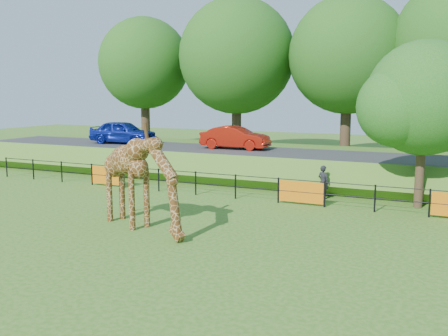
# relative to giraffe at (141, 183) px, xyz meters

# --- Properties ---
(ground) EXTENTS (90.00, 90.00, 0.00)m
(ground) POSITION_rel_giraffe_xyz_m (0.93, -2.04, -1.64)
(ground) COLOR #346118
(ground) RESTS_ON ground
(giraffe) EXTENTS (4.55, 2.58, 3.28)m
(giraffe) POSITION_rel_giraffe_xyz_m (0.00, 0.00, 0.00)
(giraffe) COLOR #522D10
(giraffe) RESTS_ON ground
(perimeter_fence) EXTENTS (28.07, 0.10, 1.10)m
(perimeter_fence) POSITION_rel_giraffe_xyz_m (0.93, 5.96, -1.09)
(perimeter_fence) COLOR black
(perimeter_fence) RESTS_ON ground
(embankment) EXTENTS (40.00, 9.00, 1.30)m
(embankment) POSITION_rel_giraffe_xyz_m (0.93, 13.46, -0.99)
(embankment) COLOR #346118
(embankment) RESTS_ON ground
(road) EXTENTS (40.00, 5.00, 0.12)m
(road) POSITION_rel_giraffe_xyz_m (0.93, 11.96, -0.28)
(road) COLOR #323235
(road) RESTS_ON embankment
(car_blue) EXTENTS (4.47, 2.12, 1.48)m
(car_blue) POSITION_rel_giraffe_xyz_m (-9.79, 12.40, 0.52)
(car_blue) COLOR #162AB3
(car_blue) RESTS_ON road
(car_red) EXTENTS (4.07, 1.51, 1.33)m
(car_red) POSITION_rel_giraffe_xyz_m (-1.97, 12.58, 0.44)
(car_red) COLOR #B0190C
(car_red) RESTS_ON road
(visitor) EXTENTS (0.64, 0.55, 1.50)m
(visitor) POSITION_rel_giraffe_xyz_m (4.46, 7.60, -0.89)
(visitor) COLOR black
(visitor) RESTS_ON ground
(tree_east) EXTENTS (5.40, 4.71, 6.76)m
(tree_east) POSITION_rel_giraffe_xyz_m (8.53, 7.59, 2.64)
(tree_east) COLOR #362418
(tree_east) RESTS_ON ground
(bg_tree_line) EXTENTS (37.30, 8.80, 11.82)m
(bg_tree_line) POSITION_rel_giraffe_xyz_m (2.82, 19.96, 5.55)
(bg_tree_line) COLOR #362418
(bg_tree_line) RESTS_ON ground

